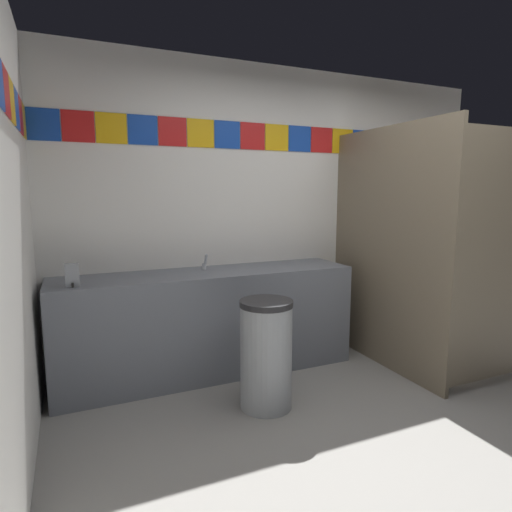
# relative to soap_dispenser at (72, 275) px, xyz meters

# --- Properties ---
(ground_plane) EXTENTS (9.37, 9.37, 0.00)m
(ground_plane) POSITION_rel_soap_dispenser_xyz_m (1.88, -1.33, -0.94)
(ground_plane) COLOR gray
(wall_back) EXTENTS (4.26, 0.09, 2.61)m
(wall_back) POSITION_rel_soap_dispenser_xyz_m (1.88, 0.47, 0.37)
(wall_back) COLOR white
(wall_back) RESTS_ON ground_plane
(vanity_counter) EXTENTS (2.43, 0.55, 0.86)m
(vanity_counter) POSITION_rel_soap_dispenser_xyz_m (1.02, 0.16, -0.50)
(vanity_counter) COLOR slate
(vanity_counter) RESTS_ON ground_plane
(faucet_center) EXTENTS (0.04, 0.10, 0.14)m
(faucet_center) POSITION_rel_soap_dispenser_xyz_m (1.02, 0.25, -0.03)
(faucet_center) COLOR silver
(faucet_center) RESTS_ON vanity_counter
(soap_dispenser) EXTENTS (0.09, 0.09, 0.16)m
(soap_dispenser) POSITION_rel_soap_dispenser_xyz_m (0.00, 0.00, 0.00)
(soap_dispenser) COLOR gray
(soap_dispenser) RESTS_ON vanity_counter
(stall_divider) EXTENTS (0.92, 1.43, 2.03)m
(stall_divider) POSITION_rel_soap_dispenser_xyz_m (2.62, -0.54, 0.08)
(stall_divider) COLOR #726651
(stall_divider) RESTS_ON ground_plane
(toilet) EXTENTS (0.39, 0.49, 0.74)m
(toilet) POSITION_rel_soap_dispenser_xyz_m (3.05, -0.05, -0.63)
(toilet) COLOR white
(toilet) RESTS_ON ground_plane
(trash_bin) EXTENTS (0.37, 0.37, 0.77)m
(trash_bin) POSITION_rel_soap_dispenser_xyz_m (1.20, -0.56, -0.55)
(trash_bin) COLOR #999EA3
(trash_bin) RESTS_ON ground_plane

